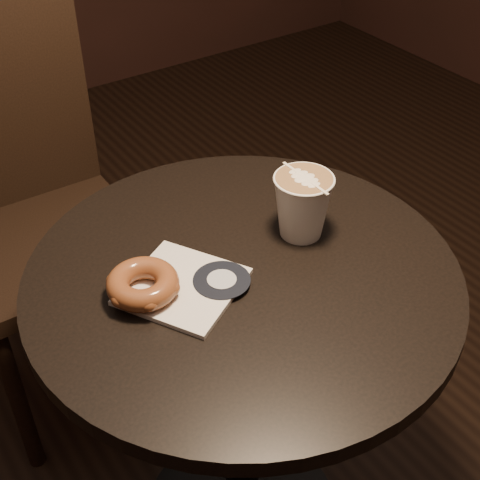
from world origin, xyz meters
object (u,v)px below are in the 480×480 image
Objects in this scene: pastry_bag at (183,286)px; doughnut at (143,284)px; cafe_table at (243,355)px; chair at (22,181)px; latte_cup at (302,206)px.

pastry_bag is 1.48× the size of doughnut.
chair is at bearing 102.20° from cafe_table.
pastry_bag reaches higher than cafe_table.
cafe_table is at bearing -76.91° from chair.
doughnut is (-0.01, -0.65, 0.17)m from chair.
doughnut is at bearing 167.69° from cafe_table.
chair is 0.74m from latte_cup.
cafe_table is 4.59× the size of pastry_bag.
pastry_bag is at bearing -178.16° from latte_cup.
cafe_table is at bearing -39.40° from pastry_bag.
latte_cup is at bearing -65.72° from chair.
doughnut reaches higher than pastry_bag.
chair reaches higher than cafe_table.
doughnut reaches higher than cafe_table.
pastry_bag is (0.05, -0.66, 0.15)m from chair.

